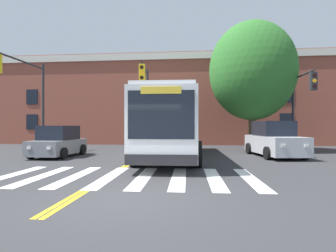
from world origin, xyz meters
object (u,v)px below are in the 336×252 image
(car_grey_near_lane, at_px, (59,142))
(street_tree_curbside_large, at_px, (252,71))
(car_silver_far_lane, at_px, (274,141))
(traffic_light_near_corner, at_px, (301,97))
(traffic_light_far_corner, at_px, (27,87))
(city_bus, at_px, (171,125))
(traffic_light_overhead, at_px, (145,92))

(car_grey_near_lane, distance_m, street_tree_curbside_large, 13.21)
(car_silver_far_lane, bearing_deg, car_grey_near_lane, -174.30)
(traffic_light_near_corner, relative_size, traffic_light_far_corner, 0.89)
(city_bus, distance_m, traffic_light_overhead, 4.18)
(car_grey_near_lane, height_order, traffic_light_far_corner, traffic_light_far_corner)
(traffic_light_near_corner, bearing_deg, city_bus, -160.48)
(traffic_light_overhead, distance_m, street_tree_curbside_large, 7.48)
(city_bus, xyz_separation_m, car_silver_far_lane, (5.66, 0.94, -0.88))
(car_silver_far_lane, relative_size, traffic_light_near_corner, 0.87)
(traffic_light_near_corner, bearing_deg, car_silver_far_lane, -139.81)
(city_bus, relative_size, traffic_light_near_corner, 2.07)
(car_silver_far_lane, xyz_separation_m, traffic_light_overhead, (-7.58, 2.09, 3.03))
(traffic_light_near_corner, bearing_deg, street_tree_curbside_large, 147.72)
(traffic_light_far_corner, bearing_deg, car_silver_far_lane, -1.64)
(car_silver_far_lane, bearing_deg, street_tree_curbside_large, 96.50)
(car_silver_far_lane, xyz_separation_m, street_tree_curbside_large, (-0.40, 3.47, 4.60))
(traffic_light_far_corner, height_order, street_tree_curbside_large, street_tree_curbside_large)
(car_silver_far_lane, xyz_separation_m, traffic_light_far_corner, (-14.75, 0.42, 3.22))
(street_tree_curbside_large, bearing_deg, car_silver_far_lane, -83.50)
(city_bus, bearing_deg, traffic_light_near_corner, 19.52)
(street_tree_curbside_large, bearing_deg, traffic_light_far_corner, -168.03)
(traffic_light_far_corner, height_order, traffic_light_overhead, traffic_light_far_corner)
(traffic_light_far_corner, bearing_deg, car_grey_near_lane, -28.78)
(city_bus, relative_size, traffic_light_far_corner, 1.85)
(city_bus, height_order, traffic_light_far_corner, traffic_light_far_corner)
(car_silver_far_lane, distance_m, traffic_light_overhead, 8.42)
(car_grey_near_lane, bearing_deg, car_silver_far_lane, 5.70)
(car_silver_far_lane, relative_size, traffic_light_far_corner, 0.78)
(car_grey_near_lane, bearing_deg, traffic_light_far_corner, 151.22)
(car_grey_near_lane, height_order, street_tree_curbside_large, street_tree_curbside_large)
(car_silver_far_lane, distance_m, street_tree_curbside_large, 5.78)
(traffic_light_near_corner, height_order, street_tree_curbside_large, street_tree_curbside_large)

